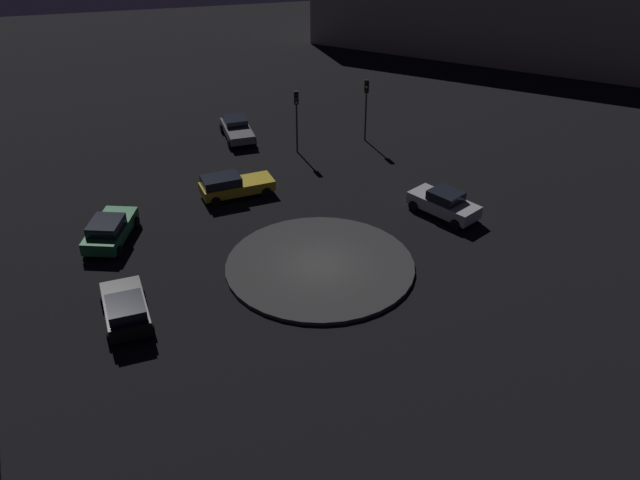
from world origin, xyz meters
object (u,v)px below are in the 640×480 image
Objects in this scene: car_grey at (237,129)px; store_building at (491,4)px; car_yellow at (233,185)px; car_black at (126,309)px; traffic_light_west at (297,110)px; car_green at (110,230)px; traffic_light_northwest at (366,98)px; car_silver at (444,203)px.

store_building is at bearing 118.56° from car_grey.
car_black is (11.38, -6.27, 0.03)m from car_yellow.
traffic_light_west is at bearing -41.55° from car_black.
traffic_light_northwest reaches higher than car_green.
traffic_light_west is 0.13× the size of store_building.
traffic_light_west reaches higher than car_yellow.
car_yellow is 39.41m from store_building.
car_grey is 0.12× the size of store_building.
car_grey is 9.58m from traffic_light_northwest.
store_building is at bearing 120.99° from car_silver.
car_yellow is 1.04× the size of traffic_light_northwest.
car_silver is at bearing 31.09° from traffic_light_northwest.
car_yellow is 1.06× the size of traffic_light_west.
car_green is 0.14× the size of store_building.
car_grey is 5.61m from traffic_light_west.
car_black is 0.12× the size of store_building.
store_building is at bearing 138.35° from traffic_light_west.
traffic_light_west is at bearing 79.76° from store_building.
car_silver is 1.02× the size of traffic_light_west.
car_green is at bearing -35.46° from traffic_light_northwest.
store_building reaches higher than car_grey.
traffic_light_west is at bearing -35.70° from car_green.
traffic_light_west is at bearing -179.05° from car_silver.
store_building is (-38.16, 34.99, 3.36)m from car_black.
car_grey is 0.92× the size of car_green.
traffic_light_west is 31.76m from store_building.
traffic_light_northwest is 0.13× the size of store_building.
car_green is (-1.22, -18.96, -0.02)m from car_silver.
car_silver is 1.01× the size of traffic_light_northwest.
car_grey is at bearing -28.19° from car_black.
traffic_light_west is at bearing -55.78° from traffic_light_northwest.
car_yellow is 13.00m from car_black.
car_black reaches higher than car_grey.
traffic_light_northwest is at bearing 22.78° from car_yellow.
car_green reaches higher than car_grey.
car_black is at bearing 85.33° from store_building.
store_building is at bearing -32.73° from car_green.
traffic_light_west is (-16.96, 11.37, 2.34)m from car_black.
traffic_light_west is (-9.44, 12.31, 2.34)m from car_green.
car_green is 47.34m from store_building.
car_silver reaches higher than car_yellow.
traffic_light_west is 5.25m from traffic_light_northwest.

